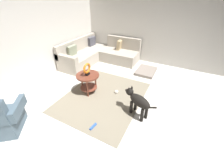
% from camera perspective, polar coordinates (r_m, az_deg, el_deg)
% --- Properties ---
extents(ground_plane, '(6.00, 6.00, 0.10)m').
position_cam_1_polar(ground_plane, '(3.55, 5.41, -13.95)').
color(ground_plane, silver).
extents(wall_back, '(6.00, 0.12, 2.70)m').
position_cam_1_polar(wall_back, '(4.65, -30.28, 12.83)').
color(wall_back, silver).
rests_on(wall_back, ground_plane).
extents(wall_right, '(0.12, 6.00, 2.70)m').
position_cam_1_polar(wall_right, '(5.53, 18.57, 17.42)').
color(wall_right, silver).
rests_on(wall_right, ground_plane).
extents(area_rug, '(2.30, 1.90, 0.01)m').
position_cam_1_polar(area_rug, '(3.85, -3.42, -8.70)').
color(area_rug, gray).
rests_on(area_rug, ground_plane).
extents(sectional_couch, '(2.20, 2.25, 0.88)m').
position_cam_1_polar(sectional_couch, '(5.68, -5.56, 7.90)').
color(sectional_couch, '#B2A899').
rests_on(sectional_couch, ground_plane).
extents(armchair, '(0.97, 1.00, 0.88)m').
position_cam_1_polar(armchair, '(3.53, -37.93, -13.86)').
color(armchair, '#4C6070').
rests_on(armchair, ground_plane).
extents(side_table, '(0.60, 0.60, 0.54)m').
position_cam_1_polar(side_table, '(3.84, -9.51, -1.70)').
color(side_table, brown).
rests_on(side_table, ground_plane).
extents(torus_sculpture, '(0.28, 0.08, 0.33)m').
position_cam_1_polar(torus_sculpture, '(3.70, -9.88, 2.19)').
color(torus_sculpture, black).
rests_on(torus_sculpture, side_table).
extents(dog_bed_mat, '(0.80, 0.60, 0.09)m').
position_cam_1_polar(dog_bed_mat, '(5.08, 13.28, 1.33)').
color(dog_bed_mat, gray).
rests_on(dog_bed_mat, ground_plane).
extents(dog, '(0.41, 0.80, 0.63)m').
position_cam_1_polar(dog, '(3.18, 10.26, -10.27)').
color(dog, black).
rests_on(dog, ground_plane).
extents(dog_toy_ball, '(0.10, 0.10, 0.10)m').
position_cam_1_polar(dog_toy_ball, '(3.94, 1.79, -6.84)').
color(dog_toy_ball, silver).
rests_on(dog_toy_ball, ground_plane).
extents(dog_toy_rope, '(0.19, 0.07, 0.05)m').
position_cam_1_polar(dog_toy_rope, '(3.14, -7.53, -19.76)').
color(dog_toy_rope, blue).
rests_on(dog_toy_rope, ground_plane).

